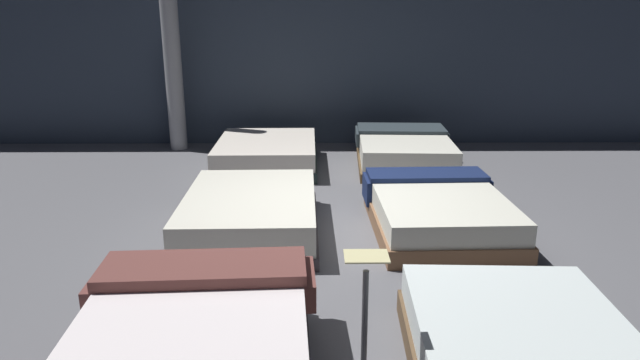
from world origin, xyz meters
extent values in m
cube|color=#5B5B60|center=(0.00, 0.00, -0.01)|extent=(18.00, 18.00, 0.02)
cube|color=#333D4C|center=(0.00, 4.66, 1.75)|extent=(18.00, 0.06, 3.50)
cube|color=white|center=(-1.13, -2.69, 0.38)|extent=(1.59, 1.93, 0.32)
cube|color=brown|center=(-1.16, -2.04, 0.58)|extent=(1.56, 0.61, 0.09)
cube|color=brown|center=(-1.96, -2.08, 0.43)|extent=(0.12, 0.54, 0.21)
cube|color=brown|center=(-0.37, -2.00, 0.43)|extent=(0.12, 0.54, 0.21)
cube|color=silver|center=(1.08, -2.69, 0.31)|extent=(1.50, 2.03, 0.25)
cube|color=#2F282C|center=(-1.06, 0.11, 0.07)|extent=(1.56, 2.14, 0.13)
cube|color=silver|center=(-1.06, 0.11, 0.29)|extent=(1.50, 2.08, 0.32)
cube|color=brown|center=(1.11, 0.11, 0.10)|extent=(1.55, 2.05, 0.20)
cube|color=silver|center=(1.11, 0.11, 0.32)|extent=(1.49, 1.99, 0.24)
cube|color=#152147|center=(1.09, 0.82, 0.48)|extent=(1.49, 0.57, 0.06)
cube|color=#152147|center=(0.34, 0.80, 0.29)|extent=(0.08, 0.52, 0.31)
cube|color=#152147|center=(1.84, 0.84, 0.29)|extent=(0.08, 0.52, 0.31)
cube|color=black|center=(-1.10, 2.94, 0.08)|extent=(1.65, 2.05, 0.17)
cube|color=silver|center=(-1.10, 2.94, 0.31)|extent=(1.59, 1.99, 0.27)
cube|color=brown|center=(1.16, 2.97, 0.07)|extent=(1.61, 2.17, 0.14)
cube|color=silver|center=(1.16, 2.97, 0.30)|extent=(1.55, 2.11, 0.32)
cube|color=#2A353B|center=(1.19, 3.61, 0.49)|extent=(1.53, 0.84, 0.06)
cube|color=#2A353B|center=(0.43, 3.64, 0.35)|extent=(0.09, 0.77, 0.23)
cube|color=#2A353B|center=(1.95, 3.57, 0.35)|extent=(0.09, 0.77, 0.23)
cylinder|color=#3F3F44|center=(0.00, -2.68, 0.44)|extent=(0.04, 0.04, 0.88)
cube|color=beige|center=(0.00, -2.68, 0.98)|extent=(0.28, 0.20, 0.01)
cylinder|color=#99999E|center=(-2.85, 4.20, 1.75)|extent=(0.31, 0.31, 3.50)
camera|label=1|loc=(-0.32, -5.83, 2.44)|focal=30.92mm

